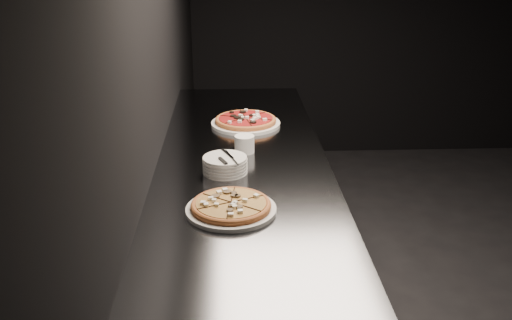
{
  "coord_description": "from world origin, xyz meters",
  "views": [
    {
      "loc": [
        -2.17,
        -2.33,
        1.84
      ],
      "look_at": [
        -2.08,
        -0.19,
        0.99
      ],
      "focal_mm": 40.0,
      "sensor_mm": 36.0,
      "label": 1
    }
  ],
  "objects_px": {
    "pizza_tomato": "(246,121)",
    "pizza_mushroom": "(231,207)",
    "ramekin": "(244,144)",
    "counter": "(244,250)",
    "plate_stack": "(225,165)",
    "cutlery": "(227,158)"
  },
  "relations": [
    {
      "from": "cutlery",
      "to": "ramekin",
      "type": "bearing_deg",
      "value": 49.38
    },
    {
      "from": "pizza_tomato",
      "to": "plate_stack",
      "type": "bearing_deg",
      "value": -99.33
    },
    {
      "from": "pizza_tomato",
      "to": "cutlery",
      "type": "height_order",
      "value": "cutlery"
    },
    {
      "from": "ramekin",
      "to": "pizza_mushroom",
      "type": "bearing_deg",
      "value": -96.07
    },
    {
      "from": "pizza_mushroom",
      "to": "plate_stack",
      "type": "xyz_separation_m",
      "value": [
        -0.02,
        0.36,
        0.01
      ]
    },
    {
      "from": "plate_stack",
      "to": "cutlery",
      "type": "height_order",
      "value": "cutlery"
    },
    {
      "from": "cutlery",
      "to": "counter",
      "type": "bearing_deg",
      "value": 44.7
    },
    {
      "from": "plate_stack",
      "to": "ramekin",
      "type": "distance_m",
      "value": 0.25
    },
    {
      "from": "pizza_mushroom",
      "to": "ramekin",
      "type": "xyz_separation_m",
      "value": [
        0.06,
        0.59,
        0.02
      ]
    },
    {
      "from": "counter",
      "to": "pizza_tomato",
      "type": "distance_m",
      "value": 0.67
    },
    {
      "from": "pizza_tomato",
      "to": "ramekin",
      "type": "height_order",
      "value": "ramekin"
    },
    {
      "from": "counter",
      "to": "ramekin",
      "type": "bearing_deg",
      "value": 82.7
    },
    {
      "from": "counter",
      "to": "plate_stack",
      "type": "height_order",
      "value": "plate_stack"
    },
    {
      "from": "pizza_mushroom",
      "to": "pizza_tomato",
      "type": "xyz_separation_m",
      "value": [
        0.08,
        0.98,
        0.0
      ]
    },
    {
      "from": "pizza_mushroom",
      "to": "plate_stack",
      "type": "relative_size",
      "value": 2.07
    },
    {
      "from": "pizza_mushroom",
      "to": "ramekin",
      "type": "height_order",
      "value": "ramekin"
    },
    {
      "from": "pizza_mushroom",
      "to": "pizza_tomato",
      "type": "height_order",
      "value": "pizza_tomato"
    },
    {
      "from": "pizza_tomato",
      "to": "ramekin",
      "type": "relative_size",
      "value": 4.51
    },
    {
      "from": "pizza_tomato",
      "to": "cutlery",
      "type": "bearing_deg",
      "value": -98.49
    },
    {
      "from": "counter",
      "to": "pizza_mushroom",
      "type": "height_order",
      "value": "pizza_mushroom"
    },
    {
      "from": "pizza_tomato",
      "to": "pizza_mushroom",
      "type": "bearing_deg",
      "value": -94.59
    },
    {
      "from": "plate_stack",
      "to": "cutlery",
      "type": "bearing_deg",
      "value": -62.38
    }
  ]
}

